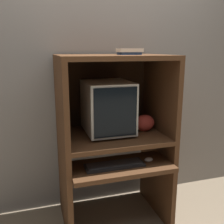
{
  "coord_description": "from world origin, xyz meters",
  "views": [
    {
      "loc": [
        -0.63,
        -1.69,
        1.51
      ],
      "look_at": [
        -0.01,
        0.33,
        1.0
      ],
      "focal_mm": 42.0,
      "sensor_mm": 36.0,
      "label": 1
    }
  ],
  "objects_px": {
    "keyboard": "(115,165)",
    "snack_bag": "(144,123)",
    "mouse": "(149,160)",
    "crt_monitor": "(107,107)",
    "book_stack": "(129,51)"
  },
  "relations": [
    {
      "from": "mouse",
      "to": "book_stack",
      "type": "xyz_separation_m",
      "value": [
        -0.1,
        0.21,
        0.85
      ]
    },
    {
      "from": "mouse",
      "to": "snack_bag",
      "type": "bearing_deg",
      "value": 76.68
    },
    {
      "from": "crt_monitor",
      "to": "book_stack",
      "type": "bearing_deg",
      "value": -16.26
    },
    {
      "from": "keyboard",
      "to": "book_stack",
      "type": "xyz_separation_m",
      "value": [
        0.19,
        0.22,
        0.86
      ]
    },
    {
      "from": "snack_bag",
      "to": "book_stack",
      "type": "distance_m",
      "value": 0.63
    },
    {
      "from": "crt_monitor",
      "to": "book_stack",
      "type": "xyz_separation_m",
      "value": [
        0.17,
        -0.05,
        0.45
      ]
    },
    {
      "from": "snack_bag",
      "to": "book_stack",
      "type": "xyz_separation_m",
      "value": [
        -0.15,
        -0.01,
        0.61
      ]
    },
    {
      "from": "keyboard",
      "to": "snack_bag",
      "type": "height_order",
      "value": "snack_bag"
    },
    {
      "from": "crt_monitor",
      "to": "mouse",
      "type": "height_order",
      "value": "crt_monitor"
    },
    {
      "from": "crt_monitor",
      "to": "keyboard",
      "type": "relative_size",
      "value": 0.98
    },
    {
      "from": "crt_monitor",
      "to": "keyboard",
      "type": "distance_m",
      "value": 0.48
    },
    {
      "from": "keyboard",
      "to": "mouse",
      "type": "bearing_deg",
      "value": 1.41
    },
    {
      "from": "crt_monitor",
      "to": "snack_bag",
      "type": "relative_size",
      "value": 2.62
    },
    {
      "from": "crt_monitor",
      "to": "keyboard",
      "type": "xyz_separation_m",
      "value": [
        -0.02,
        -0.27,
        -0.4
      ]
    },
    {
      "from": "keyboard",
      "to": "crt_monitor",
      "type": "bearing_deg",
      "value": 85.61
    }
  ]
}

